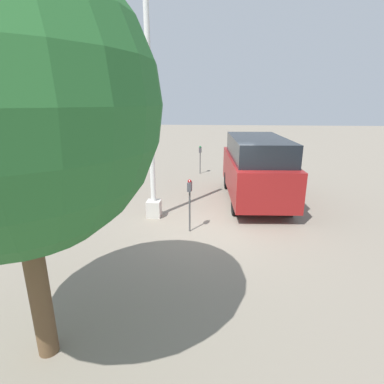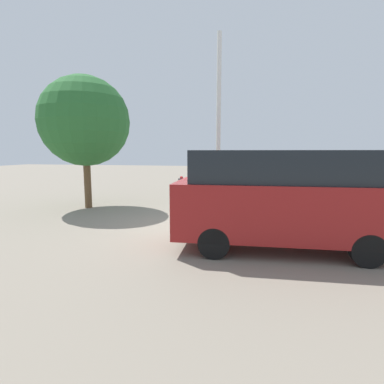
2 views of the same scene
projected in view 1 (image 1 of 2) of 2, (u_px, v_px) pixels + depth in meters
ground_plane at (212, 227)px, 9.03m from camera, size 80.00×80.00×0.00m
parking_meter_near at (190, 194)px, 8.41m from camera, size 0.21×0.13×1.56m
parking_meter_far at (200, 153)px, 15.39m from camera, size 0.21×0.13×1.44m
lamp_post at (152, 150)px, 9.20m from camera, size 0.44×0.44×6.46m
parked_van at (256, 167)px, 11.11m from camera, size 5.20×2.27×2.40m
street_tree at (7, 106)px, 3.51m from camera, size 3.66×3.66×5.43m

